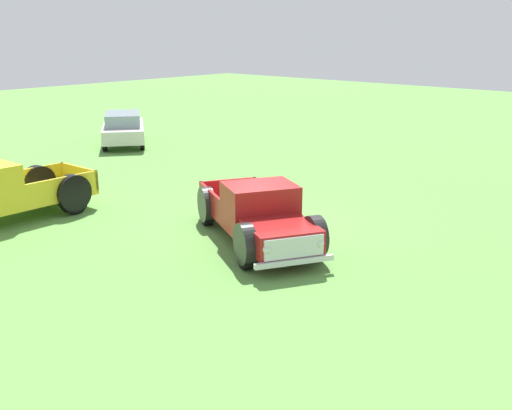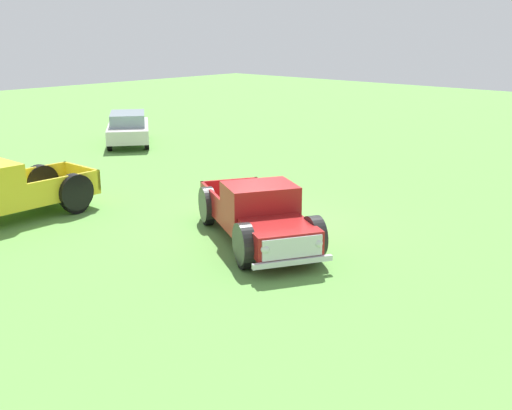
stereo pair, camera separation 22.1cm
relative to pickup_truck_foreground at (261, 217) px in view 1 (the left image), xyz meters
name	(u,v)px [view 1 (the left image)]	position (x,y,z in m)	size (l,w,h in m)	color
ground_plane	(257,226)	(1.03, 1.05, -0.71)	(80.00, 80.00, 0.00)	#5B9342
pickup_truck_foreground	(261,217)	(0.00, 0.00, 0.00)	(3.84, 5.06, 1.48)	maroon
sedan_distant_a	(123,128)	(5.89, 13.26, 0.04)	(3.96, 4.43, 1.42)	silver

